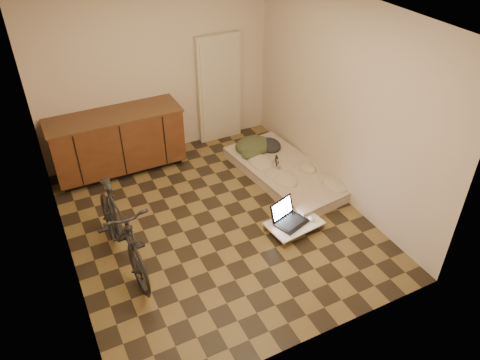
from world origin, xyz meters
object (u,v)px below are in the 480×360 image
bicycle (120,226)px  laptop (288,218)px  lap_desk (294,224)px  futon (285,172)px

bicycle → laptop: bicycle is taller
bicycle → lap_desk: bearing=-14.6°
laptop → futon: bearing=42.2°
futon → laptop: (-0.55, -0.98, 0.08)m
bicycle → futon: (2.50, 0.65, -0.45)m
lap_desk → laptop: (-0.05, 0.06, 0.07)m
bicycle → laptop: size_ratio=3.52×
bicycle → laptop: bearing=-13.3°
bicycle → futon: bearing=10.8°
bicycle → futon: 2.62m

